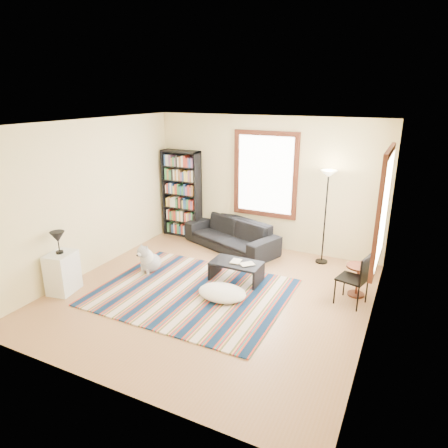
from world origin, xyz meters
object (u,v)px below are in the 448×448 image
at_px(floor_lamp, 325,218).
at_px(white_cabinet, 63,273).
at_px(side_table, 357,280).
at_px(sofa, 231,234).
at_px(bookshelf, 182,194).
at_px(coffee_table, 236,271).
at_px(floor_cushion, 222,293).
at_px(dog, 151,257).
at_px(folding_chair, 352,279).

xyz_separation_m(floor_lamp, white_cabinet, (-3.67, -3.15, -0.58)).
bearing_deg(side_table, sofa, 160.14).
bearing_deg(bookshelf, coffee_table, -37.86).
height_order(sofa, side_table, sofa).
height_order(floor_cushion, side_table, side_table).
xyz_separation_m(floor_cushion, dog, (-1.68, 0.36, 0.18)).
bearing_deg(side_table, white_cabinet, -155.57).
bearing_deg(bookshelf, sofa, -11.05).
relative_size(sofa, floor_cushion, 2.63).
bearing_deg(dog, bookshelf, 110.07).
bearing_deg(sofa, floor_lamp, 23.34).
distance_m(sofa, floor_cushion, 2.26).
distance_m(floor_cushion, white_cabinet, 2.72).
xyz_separation_m(floor_lamp, folding_chair, (0.78, -1.42, -0.50)).
bearing_deg(floor_cushion, sofa, 111.41).
relative_size(coffee_table, folding_chair, 1.05).
height_order(sofa, coffee_table, sofa).
xyz_separation_m(sofa, bookshelf, (-1.38, 0.27, 0.68)).
height_order(bookshelf, coffee_table, bookshelf).
height_order(side_table, folding_chair, folding_chair).
bearing_deg(sofa, bookshelf, -170.64).
bearing_deg(side_table, dog, -168.79).
distance_m(floor_lamp, white_cabinet, 4.87).
bearing_deg(coffee_table, white_cabinet, -146.16).
relative_size(sofa, floor_lamp, 1.16).
distance_m(floor_lamp, folding_chair, 1.70).
bearing_deg(sofa, white_cabinet, -98.86).
xyz_separation_m(floor_lamp, dog, (-2.82, -1.83, -0.65)).
distance_m(coffee_table, floor_cushion, 0.70).
xyz_separation_m(floor_cushion, white_cabinet, (-2.53, -0.96, 0.25)).
bearing_deg(floor_cushion, dog, 167.99).
relative_size(sofa, side_table, 4.00).
distance_m(coffee_table, side_table, 2.07).
distance_m(bookshelf, white_cabinet, 3.40).
height_order(coffee_table, white_cabinet, white_cabinet).
distance_m(bookshelf, folding_chair, 4.46).
bearing_deg(floor_cushion, folding_chair, 21.76).
distance_m(sofa, white_cabinet, 3.50).
bearing_deg(white_cabinet, sofa, 50.28).
relative_size(bookshelf, side_table, 3.70).
bearing_deg(dog, white_cabinet, -117.08).
xyz_separation_m(white_cabinet, dog, (0.85, 1.32, -0.07)).
bearing_deg(floor_lamp, coffee_table, -128.67).
xyz_separation_m(coffee_table, floor_lamp, (1.20, 1.50, 0.75)).
relative_size(folding_chair, white_cabinet, 1.23).
bearing_deg(sofa, floor_cushion, -48.18).
relative_size(coffee_table, floor_cushion, 1.09).
height_order(floor_cushion, folding_chair, folding_chair).
relative_size(bookshelf, white_cabinet, 2.86).
bearing_deg(white_cabinet, dog, 46.89).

